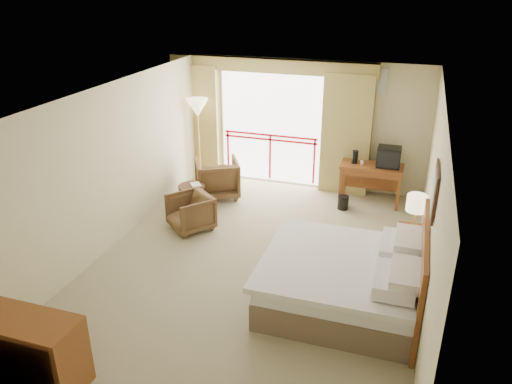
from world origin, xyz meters
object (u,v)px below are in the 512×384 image
(desk, at_px, (372,172))
(armchair_far, at_px, (218,196))
(bed, at_px, (345,280))
(wastebasket, at_px, (343,203))
(floor_lamp, at_px, (197,111))
(nightstand, at_px, (411,248))
(armchair_near, at_px, (191,228))
(side_table, at_px, (192,194))
(dresser, at_px, (26,351))
(tv, at_px, (389,157))
(table_lamp, at_px, (417,204))

(desk, relative_size, armchair_far, 1.40)
(bed, xyz_separation_m, wastebasket, (-0.50, 3.07, -0.24))
(armchair_far, xyz_separation_m, floor_lamp, (-0.67, 0.64, 1.60))
(desk, bearing_deg, bed, -84.86)
(nightstand, xyz_separation_m, armchair_near, (-3.82, 0.09, -0.32))
(side_table, bearing_deg, armchair_near, -67.28)
(armchair_far, relative_size, dresser, 0.67)
(nightstand, relative_size, wastebasket, 2.40)
(bed, bearing_deg, tv, 85.91)
(nightstand, height_order, table_lamp, table_lamp)
(table_lamp, bearing_deg, desk, 110.87)
(desk, height_order, wastebasket, desk)
(wastebasket, distance_m, floor_lamp, 3.60)
(dresser, bearing_deg, armchair_far, 86.51)
(bed, height_order, floor_lamp, floor_lamp)
(armchair_near, bearing_deg, dresser, -53.31)
(armchair_far, bearing_deg, tv, 162.60)
(table_lamp, distance_m, desk, 2.49)
(desk, bearing_deg, nightstand, -65.11)
(bed, height_order, armchair_far, bed)
(side_table, xyz_separation_m, dresser, (0.12, -4.60, 0.06))
(armchair_near, distance_m, dresser, 4.00)
(desk, height_order, floor_lamp, floor_lamp)
(table_lamp, xyz_separation_m, armchair_near, (-3.82, 0.04, -1.07))
(table_lamp, xyz_separation_m, floor_lamp, (-4.58, 2.20, 0.53))
(desk, height_order, tv, tv)
(desk, relative_size, tv, 2.73)
(nightstand, distance_m, dresser, 5.55)
(table_lamp, height_order, armchair_near, table_lamp)
(floor_lamp, relative_size, dresser, 1.42)
(bed, distance_m, table_lamp, 1.72)
(tv, relative_size, armchair_near, 0.62)
(table_lamp, bearing_deg, armchair_near, 179.33)
(side_table, bearing_deg, bed, -31.67)
(desk, height_order, armchair_near, desk)
(table_lamp, bearing_deg, dresser, -135.30)
(armchair_far, distance_m, armchair_near, 1.51)
(armchair_far, bearing_deg, nightstand, 128.89)
(tv, relative_size, floor_lamp, 0.24)
(bed, xyz_separation_m, table_lamp, (0.83, 1.34, 0.69))
(desk, bearing_deg, side_table, -148.80)
(desk, distance_m, dresser, 6.95)
(tv, distance_m, side_table, 3.89)
(desk, bearing_deg, armchair_far, -162.01)
(nightstand, bearing_deg, armchair_far, 157.41)
(nightstand, distance_m, wastebasket, 2.23)
(bed, relative_size, side_table, 3.84)
(desk, relative_size, wastebasket, 4.56)
(desk, distance_m, armchair_near, 3.76)
(floor_lamp, distance_m, dresser, 6.26)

